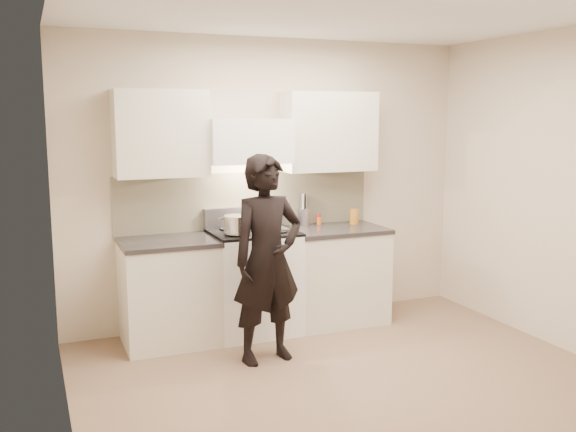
{
  "coord_description": "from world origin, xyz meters",
  "views": [
    {
      "loc": [
        -2.17,
        -3.98,
        1.98
      ],
      "look_at": [
        -0.11,
        1.05,
        1.12
      ],
      "focal_mm": 40.0,
      "sensor_mm": 36.0,
      "label": 1
    }
  ],
  "objects_px": {
    "utensil_crock": "(303,215)",
    "counter_right": "(335,274)",
    "stove": "(254,281)",
    "person": "(267,259)",
    "wok": "(261,217)"
  },
  "relations": [
    {
      "from": "counter_right",
      "to": "person",
      "type": "distance_m",
      "value": 1.25
    },
    {
      "from": "counter_right",
      "to": "stove",
      "type": "bearing_deg",
      "value": -180.0
    },
    {
      "from": "stove",
      "to": "utensil_crock",
      "type": "xyz_separation_m",
      "value": [
        0.6,
        0.25,
        0.54
      ]
    },
    {
      "from": "stove",
      "to": "person",
      "type": "xyz_separation_m",
      "value": [
        -0.13,
        -0.7,
        0.37
      ]
    },
    {
      "from": "stove",
      "to": "counter_right",
      "type": "bearing_deg",
      "value": 0.0
    },
    {
      "from": "utensil_crock",
      "to": "person",
      "type": "distance_m",
      "value": 1.21
    },
    {
      "from": "counter_right",
      "to": "wok",
      "type": "distance_m",
      "value": 0.93
    },
    {
      "from": "wok",
      "to": "person",
      "type": "distance_m",
      "value": 0.91
    },
    {
      "from": "wok",
      "to": "utensil_crock",
      "type": "distance_m",
      "value": 0.49
    },
    {
      "from": "counter_right",
      "to": "wok",
      "type": "height_order",
      "value": "wok"
    },
    {
      "from": "stove",
      "to": "person",
      "type": "bearing_deg",
      "value": -100.17
    },
    {
      "from": "stove",
      "to": "person",
      "type": "distance_m",
      "value": 0.8
    },
    {
      "from": "stove",
      "to": "utensil_crock",
      "type": "height_order",
      "value": "utensil_crock"
    },
    {
      "from": "utensil_crock",
      "to": "counter_right",
      "type": "bearing_deg",
      "value": -47.45
    },
    {
      "from": "utensil_crock",
      "to": "wok",
      "type": "bearing_deg",
      "value": -168.13
    }
  ]
}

